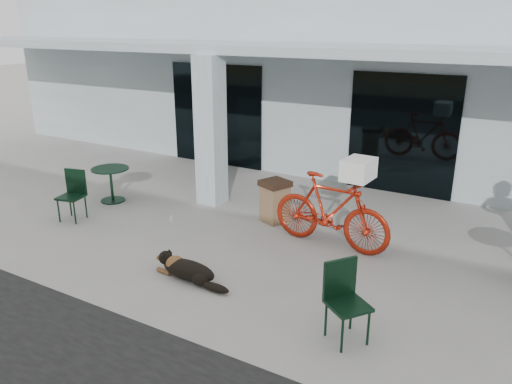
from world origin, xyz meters
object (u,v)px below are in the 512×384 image
Objects in this scene: bicycle at (331,211)px; trash_receptacle at (275,201)px; cafe_chair_near at (71,196)px; dog at (189,269)px; cafe_chair_far_a at (348,304)px; cafe_table_near at (111,185)px.

bicycle is 1.49m from trash_receptacle.
bicycle is 2.17× the size of cafe_chair_near.
dog is at bearing -26.44° from cafe_chair_near.
trash_receptacle is at bearing 77.31° from cafe_chair_far_a.
cafe_chair_far_a is (6.23, -2.25, 0.13)m from cafe_table_near.
bicycle reaches higher than dog.
cafe_chair_far_a reaches higher than cafe_table_near.
cafe_chair_far_a is at bearing -19.85° from cafe_table_near.
dog is 1.33× the size of cafe_table_near.
trash_receptacle is at bearing 15.61° from cafe_chair_near.
trash_receptacle is at bearing 72.53° from bicycle.
cafe_chair_far_a reaches higher than cafe_chair_near.
cafe_table_near reaches higher than dog.
trash_receptacle is (3.49, 1.95, -0.08)m from cafe_chair_near.
cafe_chair_near is at bearing 109.96° from bicycle.
trash_receptacle is (0.01, 2.75, 0.24)m from dog.
dog is 1.07× the size of cafe_chair_near.
dog is at bearing -28.86° from cafe_table_near.
bicycle is 2.76m from cafe_chair_far_a.
bicycle reaches higher than cafe_chair_far_a.
trash_receptacle is (-1.37, 0.53, -0.23)m from bicycle.
cafe_chair_near is at bearing -83.35° from cafe_table_near.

